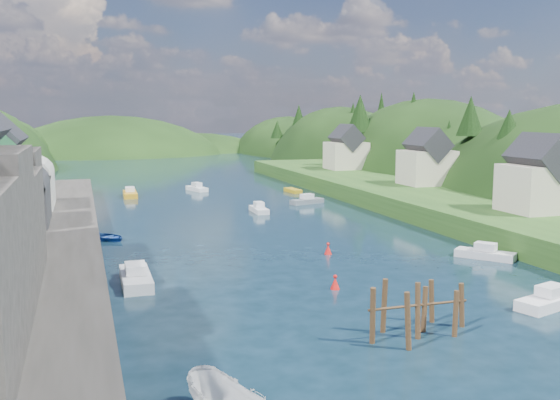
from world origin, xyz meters
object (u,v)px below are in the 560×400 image
object	(u,v)px
piling_cluster_far	(443,311)
channel_buoy_near	(335,283)
piling_cluster_near	(395,318)
channel_buoy_far	(328,249)

from	to	relation	value
piling_cluster_far	channel_buoy_near	size ratio (longest dim) A/B	3.01
channel_buoy_near	piling_cluster_near	bearing A→B (deg)	-94.37
piling_cluster_far	channel_buoy_near	distance (m)	10.29
piling_cluster_near	piling_cluster_far	xyz separation A→B (m)	(3.68, 0.91, -0.28)
piling_cluster_near	channel_buoy_near	distance (m)	10.84
piling_cluster_near	piling_cluster_far	size ratio (longest dim) A/B	1.17
piling_cluster_near	channel_buoy_far	size ratio (longest dim) A/B	3.53
channel_buoy_far	piling_cluster_near	bearing A→B (deg)	-102.15
piling_cluster_far	channel_buoy_near	xyz separation A→B (m)	(-2.86, 9.86, -0.61)
piling_cluster_near	piling_cluster_far	bearing A→B (deg)	13.92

